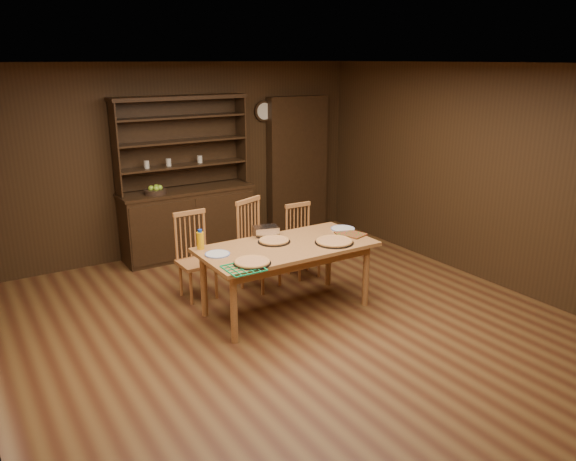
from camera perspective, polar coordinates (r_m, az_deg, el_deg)
floor at (r=5.77m, az=0.73°, el=-10.16°), size 6.00×6.00×0.00m
room_shell at (r=5.24m, az=0.80°, el=5.36°), size 6.00×6.00×6.00m
china_hutch at (r=7.86m, az=-10.19°, el=1.74°), size 1.84×0.52×2.17m
doorway at (r=8.74m, az=0.94°, el=6.62°), size 1.00×0.18×2.10m
wall_clock at (r=8.39m, az=-2.47°, el=12.02°), size 0.30×0.05×0.30m
dining_table at (r=5.96m, az=-0.15°, el=-2.26°), size 1.85×0.92×0.75m
chair_left at (r=6.49m, az=-9.48°, el=-2.18°), size 0.41×0.40×0.99m
chair_center at (r=6.66m, az=-3.35°, el=-1.06°), size 0.57×0.55×1.07m
chair_right at (r=7.04m, az=1.35°, el=-0.76°), size 0.38×0.37×0.92m
pizza_left at (r=5.41m, az=-3.66°, el=-3.22°), size 0.37×0.37×0.04m
pizza_right at (r=6.02m, az=4.72°, el=-1.12°), size 0.42×0.42×0.04m
pizza_center at (r=6.03m, az=-1.43°, el=-1.03°), size 0.35×0.35×0.04m
cooling_rack at (r=5.30m, az=-4.53°, el=-3.82°), size 0.36×0.36×0.02m
plate_left at (r=5.69m, az=-7.18°, el=-2.39°), size 0.26×0.26×0.02m
plate_right at (r=6.50m, az=5.58°, el=0.19°), size 0.28×0.28×0.02m
foil_dish at (r=6.23m, az=-2.28°, el=-0.07°), size 0.31×0.26×0.11m
juice_bottle at (r=5.86m, az=-8.90°, el=-0.97°), size 0.08×0.08×0.21m
pot_holder_a at (r=6.30m, az=6.75°, el=-0.42°), size 0.27×0.27×0.02m
pot_holder_b at (r=6.31m, az=5.87°, el=-0.36°), size 0.26×0.26×0.02m
fruit_bowl at (r=7.56m, az=-13.34°, el=3.96°), size 0.29×0.29×0.12m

